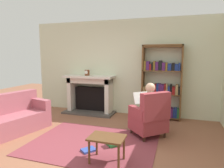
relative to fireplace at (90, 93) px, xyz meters
name	(u,v)px	position (x,y,z in m)	size (l,w,h in m)	color
ground	(86,150)	(0.94, -2.30, -0.59)	(14.00, 14.00, 0.00)	#905A41
back_wall	(123,67)	(0.94, 0.25, 0.76)	(5.60, 0.10, 2.70)	beige
area_rug	(93,143)	(0.94, -2.00, -0.58)	(2.40, 1.80, 0.01)	brown
fireplace	(90,93)	(0.00, 0.00, 0.00)	(1.51, 0.64, 1.12)	#4C4742
mantel_clock	(87,73)	(-0.05, -0.10, 0.61)	(0.14, 0.14, 0.17)	brown
bookshelf	(162,85)	(2.06, 0.03, 0.33)	(1.03, 0.32, 1.97)	brown
armchair_reading	(150,117)	(1.94, -1.32, -0.16)	(0.89, 0.89, 0.97)	#331E14
seated_reader	(147,107)	(1.86, -1.23, 0.03)	(0.58, 0.59, 1.14)	silver
sofa_floral	(8,119)	(-1.03, -2.10, -0.27)	(1.13, 1.83, 0.85)	#A55762
side_table	(107,141)	(1.42, -2.55, -0.23)	(0.56, 0.39, 0.42)	brown
scattered_books	(99,147)	(1.14, -2.18, -0.56)	(0.60, 0.61, 0.04)	#334CA5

